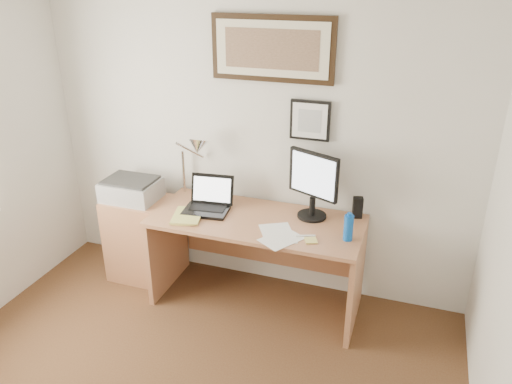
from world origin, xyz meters
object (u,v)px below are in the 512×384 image
at_px(desk, 260,241).
at_px(laptop, 208,203).
at_px(printer, 131,189).
at_px(book, 174,215).
at_px(side_cabinet, 140,238).
at_px(water_bottle, 348,228).
at_px(lcd_monitor, 313,182).

xyz_separation_m(desk, laptop, (-0.41, -0.06, 0.29)).
bearing_deg(printer, book, -23.60).
relative_size(side_cabinet, laptop, 2.00).
height_order(water_bottle, laptop, laptop).
relative_size(water_bottle, book, 0.65).
distance_m(water_bottle, book, 1.31).
bearing_deg(laptop, side_cabinet, 178.27).
height_order(water_bottle, desk, water_bottle).
xyz_separation_m(water_bottle, desk, (-0.70, 0.18, -0.33)).
bearing_deg(book, laptop, 44.69).
distance_m(water_bottle, desk, 0.79).
relative_size(book, laptop, 0.79).
xyz_separation_m(book, printer, (-0.50, 0.22, 0.06)).
relative_size(laptop, lcd_monitor, 0.70).
bearing_deg(printer, laptop, -1.54).
bearing_deg(laptop, water_bottle, -6.38).
xyz_separation_m(water_bottle, printer, (-1.81, 0.14, -0.03)).
distance_m(side_cabinet, lcd_monitor, 1.61).
distance_m(desk, lcd_monitor, 0.66).
relative_size(desk, lcd_monitor, 3.08).
xyz_separation_m(laptop, lcd_monitor, (0.79, 0.13, 0.23)).
relative_size(water_bottle, printer, 0.43).
distance_m(water_bottle, printer, 1.81).
xyz_separation_m(book, desk, (0.61, 0.25, -0.25)).
height_order(side_cabinet, water_bottle, water_bottle).
height_order(desk, lcd_monitor, lcd_monitor).
distance_m(book, lcd_monitor, 1.08).
distance_m(lcd_monitor, printer, 1.51).
bearing_deg(book, side_cabinet, 154.67).
height_order(side_cabinet, lcd_monitor, lcd_monitor).
height_order(side_cabinet, book, book).
distance_m(side_cabinet, printer, 0.45).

